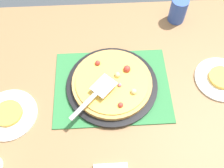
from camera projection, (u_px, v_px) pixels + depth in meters
name	position (u px, v px, depth m)	size (l,w,h in m)	color
ground_plane	(112.00, 142.00, 1.72)	(8.00, 8.00, 0.00)	#3D4247
dining_table	(112.00, 98.00, 1.17)	(1.40, 1.00, 0.75)	olive
placemat	(112.00, 86.00, 1.07)	(0.48, 0.36, 0.01)	#2D753D
pizza_pan	(112.00, 85.00, 1.07)	(0.38, 0.38, 0.01)	black
pizza	(112.00, 82.00, 1.05)	(0.33, 0.33, 0.05)	tan
plate_near_left	(221.00, 79.00, 1.09)	(0.22, 0.22, 0.01)	white
plate_far_right	(9.00, 115.00, 1.01)	(0.22, 0.22, 0.01)	white
served_slice_left	(222.00, 78.00, 1.08)	(0.11, 0.11, 0.02)	gold
served_slice_right	(8.00, 113.00, 1.00)	(0.11, 0.11, 0.02)	gold
cup_near	(178.00, 10.00, 1.22)	(0.08, 0.08, 0.12)	#3351AD
pizza_server	(96.00, 94.00, 0.98)	(0.19, 0.20, 0.01)	silver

